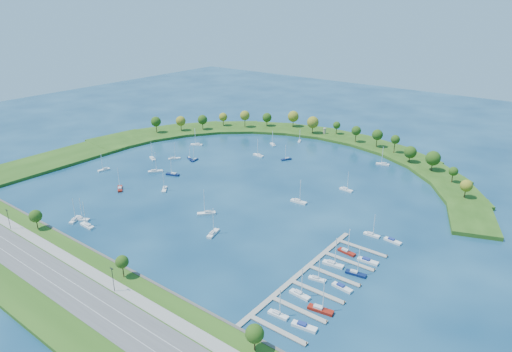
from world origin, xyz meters
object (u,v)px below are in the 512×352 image
Objects in this scene: harbor_tower at (325,131)px; moored_boat_5 at (173,174)px; moored_boat_15 at (120,188)px; docked_boat_9 at (368,261)px; moored_boat_18 at (213,233)px; docked_boat_4 at (317,278)px; docked_boat_5 at (342,287)px; docked_boat_10 at (372,234)px; moored_boat_6 at (197,144)px; moored_boat_20 at (273,144)px; docked_boat_0 at (278,314)px; moored_boat_21 at (299,141)px; dock_system at (316,279)px; moored_boat_19 at (190,158)px; moored_boat_10 at (75,219)px; docked_boat_2 at (300,294)px; docked_boat_6 at (333,263)px; moored_boat_16 at (286,159)px; docked_boat_11 at (393,241)px; docked_boat_3 at (320,309)px; moored_boat_17 at (299,201)px; moored_boat_12 at (383,164)px; docked_boat_1 at (304,326)px; moored_boat_1 at (207,213)px; moored_boat_3 at (104,169)px; docked_boat_7 at (356,273)px; moored_boat_4 at (195,159)px; docked_boat_8 at (347,251)px; moored_boat_2 at (174,158)px; moored_boat_14 at (258,155)px; moored_boat_8 at (87,225)px.

harbor_tower is 0.36× the size of moored_boat_5.
moored_boat_15 is 147.74m from docked_boat_9.
moored_boat_18 is 57.51m from docked_boat_4.
docked_boat_5 is 46.16m from docked_boat_10.
moored_boat_20 is (45.22, 35.55, -0.07)m from moored_boat_6.
harbor_tower is at bearing 111.47° from docked_boat_0.
moored_boat_21 is 0.95× the size of docked_boat_4.
moored_boat_20 reaches higher than dock_system.
moored_boat_19 is 0.92× the size of moored_boat_20.
moored_boat_20 is at bearing 140.25° from docked_boat_5.
moored_boat_5 is at bearing -23.50° from moored_boat_10.
moored_boat_18 is 1.05× the size of docked_boat_2.
docked_boat_6 is (159.93, -82.76, -0.00)m from moored_boat_6.
docked_boat_11 is at bearing 85.89° from moored_boat_16.
docked_boat_3 is at bearing -84.74° from docked_boat_10.
moored_boat_10 is 1.19× the size of moored_boat_19.
moored_boat_20 is 184.25m from docked_boat_2.
docked_boat_6 is (142.02, -57.76, 0.08)m from moored_boat_19.
docked_boat_11 is (154.40, -24.02, -0.24)m from moored_boat_19.
moored_boat_17 is (115.51, -39.27, 0.01)m from moored_boat_6.
docked_boat_5 is (132.32, 30.31, -0.28)m from moored_boat_10.
moored_boat_12 is 0.94× the size of moored_boat_17.
moored_boat_21 is at bearing -22.98° from moored_boat_12.
moored_boat_6 is 209.93m from docked_boat_1.
moored_boat_1 is at bearing 108.99° from moored_boat_6.
moored_boat_5 reaches higher than moored_boat_3.
moored_boat_5 reaches higher than docked_boat_2.
harbor_tower is at bearing 115.00° from docked_boat_7.
moored_boat_18 is 141.40m from moored_boat_20.
docked_boat_5 is (147.65, -69.74, -0.23)m from moored_boat_4.
docked_boat_4 is (136.50, -8.71, -0.08)m from moored_boat_15.
docked_boat_9 reaches higher than docked_boat_11.
docked_boat_0 is 52.24m from docked_boat_9.
moored_boat_12 is 100.17m from docked_boat_10.
docked_boat_0 is at bearing -104.70° from docked_boat_9.
docked_boat_8 is at bearing -84.29° from moored_boat_18.
moored_boat_16 is at bearing -129.81° from moored_boat_1.
moored_boat_10 reaches higher than moored_boat_4.
moored_boat_2 is 58.48m from moored_boat_14.
docked_boat_11 is (86.76, 31.12, -0.35)m from moored_boat_1.
docked_boat_6 reaches higher than docked_boat_5.
moored_boat_4 is 0.77× the size of docked_boat_6.
docked_boat_11 is (141.36, 3.89, -0.31)m from moored_boat_5.
docked_boat_6 is (150.17, -51.01, 0.04)m from moored_boat_2.
moored_boat_8 is at bearing 177.43° from docked_boat_0.
moored_boat_18 is at bearing 148.30° from docked_boat_1.
moored_boat_5 is at bearing 144.78° from docked_boat_1.
docked_boat_5 is at bearing -59.70° from docked_boat_8.
moored_boat_5 is 1.22× the size of docked_boat_4.
moored_boat_18 reaches higher than moored_boat_3.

